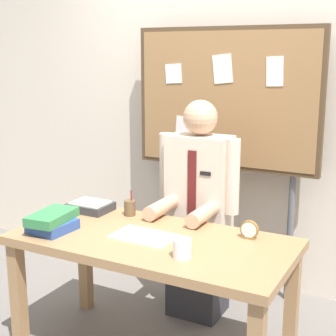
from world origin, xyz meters
TOP-DOWN VIEW (x-y plane):
  - back_wall at (0.00, 1.25)m, footprint 6.40×0.08m
  - desk at (0.00, 0.00)m, footprint 1.53×0.75m
  - person at (0.00, 0.61)m, footprint 0.55×0.56m
  - bulletin_board at (-0.00, 1.05)m, footprint 1.34×0.09m
  - book_stack at (-0.55, -0.17)m, footprint 0.22×0.31m
  - open_notebook at (-0.04, -0.02)m, footprint 0.34×0.23m
  - desk_clock at (0.47, 0.23)m, footprint 0.10×0.04m
  - coffee_mug at (0.27, -0.17)m, footprint 0.09×0.09m
  - pen_holder at (-0.31, 0.27)m, footprint 0.07×0.07m
  - paper_tray at (-0.58, 0.23)m, footprint 0.26×0.20m

SIDE VIEW (x-z plane):
  - desk at x=0.00m, z-range 0.27..1.01m
  - person at x=0.00m, z-range -0.05..1.39m
  - open_notebook at x=-0.04m, z-range 0.74..0.75m
  - paper_tray at x=-0.58m, z-range 0.74..0.80m
  - desk_clock at x=0.47m, z-range 0.73..0.83m
  - coffee_mug at x=0.27m, z-range 0.74..0.84m
  - pen_holder at x=-0.31m, z-range 0.71..0.87m
  - book_stack at x=-0.55m, z-range 0.74..0.85m
  - back_wall at x=0.00m, z-range 0.00..2.70m
  - bulletin_board at x=0.00m, z-range 0.43..2.32m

